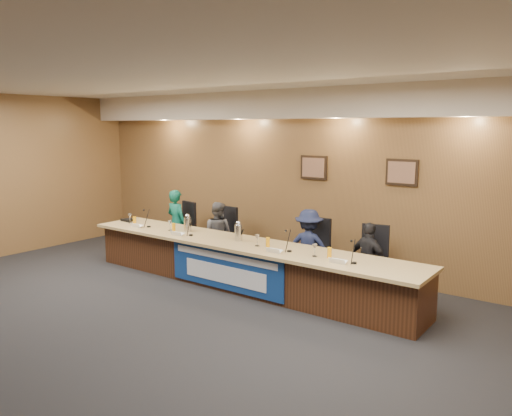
# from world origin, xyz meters

# --- Properties ---
(floor) EXTENTS (10.00, 10.00, 0.00)m
(floor) POSITION_xyz_m (0.00, 0.00, 0.00)
(floor) COLOR black
(floor) RESTS_ON ground
(ceiling) EXTENTS (10.00, 8.00, 0.04)m
(ceiling) POSITION_xyz_m (0.00, 0.00, 3.20)
(ceiling) COLOR silver
(ceiling) RESTS_ON wall_back
(wall_back) EXTENTS (10.00, 0.04, 3.20)m
(wall_back) POSITION_xyz_m (0.00, 4.00, 1.60)
(wall_back) COLOR brown
(wall_back) RESTS_ON floor
(soffit) EXTENTS (10.00, 0.50, 0.50)m
(soffit) POSITION_xyz_m (0.00, 3.75, 2.95)
(soffit) COLOR beige
(soffit) RESTS_ON wall_back
(dais_body) EXTENTS (6.00, 0.80, 0.70)m
(dais_body) POSITION_xyz_m (0.00, 2.40, 0.35)
(dais_body) COLOR #3D2011
(dais_body) RESTS_ON floor
(dais_top) EXTENTS (6.10, 0.95, 0.05)m
(dais_top) POSITION_xyz_m (0.00, 2.35, 0.72)
(dais_top) COLOR tan
(dais_top) RESTS_ON dais_body
(banner) EXTENTS (2.20, 0.02, 0.65)m
(banner) POSITION_xyz_m (0.00, 1.99, 0.38)
(banner) COLOR navy
(banner) RESTS_ON dais_body
(banner_text_upper) EXTENTS (2.00, 0.01, 0.10)m
(banner_text_upper) POSITION_xyz_m (0.00, 1.97, 0.58)
(banner_text_upper) COLOR silver
(banner_text_upper) RESTS_ON banner
(banner_text_lower) EXTENTS (1.60, 0.01, 0.28)m
(banner_text_lower) POSITION_xyz_m (0.00, 1.97, 0.30)
(banner_text_lower) COLOR silver
(banner_text_lower) RESTS_ON banner
(wall_photo_left) EXTENTS (0.52, 0.04, 0.42)m
(wall_photo_left) POSITION_xyz_m (0.40, 3.97, 1.85)
(wall_photo_left) COLOR black
(wall_photo_left) RESTS_ON wall_back
(wall_photo_right) EXTENTS (0.52, 0.04, 0.42)m
(wall_photo_right) POSITION_xyz_m (2.00, 3.97, 1.85)
(wall_photo_right) COLOR black
(wall_photo_right) RESTS_ON wall_back
(panelist_a) EXTENTS (0.51, 0.36, 1.34)m
(panelist_a) POSITION_xyz_m (-2.21, 3.12, 0.67)
(panelist_a) COLOR #0C5443
(panelist_a) RESTS_ON floor
(panelist_b) EXTENTS (0.68, 0.60, 1.20)m
(panelist_b) POSITION_xyz_m (-1.14, 3.12, 0.60)
(panelist_b) COLOR #515156
(panelist_b) RESTS_ON floor
(panelist_c) EXTENTS (0.91, 0.69, 1.25)m
(panelist_c) POSITION_xyz_m (0.82, 3.12, 0.63)
(panelist_c) COLOR #151C3A
(panelist_c) RESTS_ON floor
(panelist_d) EXTENTS (0.73, 0.46, 1.16)m
(panelist_d) POSITION_xyz_m (1.87, 3.12, 0.58)
(panelist_d) COLOR black
(panelist_d) RESTS_ON floor
(office_chair_a) EXTENTS (0.57, 0.57, 0.08)m
(office_chair_a) POSITION_xyz_m (-2.21, 3.22, 0.48)
(office_chair_a) COLOR black
(office_chair_a) RESTS_ON floor
(office_chair_b) EXTENTS (0.52, 0.52, 0.08)m
(office_chair_b) POSITION_xyz_m (-1.14, 3.22, 0.48)
(office_chair_b) COLOR black
(office_chair_b) RESTS_ON floor
(office_chair_c) EXTENTS (0.52, 0.52, 0.08)m
(office_chair_c) POSITION_xyz_m (0.82, 3.22, 0.48)
(office_chair_c) COLOR black
(office_chair_c) RESTS_ON floor
(office_chair_d) EXTENTS (0.56, 0.56, 0.08)m
(office_chair_d) POSITION_xyz_m (1.87, 3.22, 0.48)
(office_chair_d) COLOR black
(office_chair_d) RESTS_ON floor
(nameplate_a) EXTENTS (0.24, 0.08, 0.10)m
(nameplate_a) POSITION_xyz_m (-2.23, 2.11, 0.80)
(nameplate_a) COLOR white
(nameplate_a) RESTS_ON dais_top
(microphone_a) EXTENTS (0.07, 0.07, 0.02)m
(microphone_a) POSITION_xyz_m (-2.06, 2.27, 0.76)
(microphone_a) COLOR black
(microphone_a) RESTS_ON dais_top
(juice_glass_a) EXTENTS (0.06, 0.06, 0.15)m
(juice_glass_a) POSITION_xyz_m (-2.47, 2.29, 0.82)
(juice_glass_a) COLOR #FFA80B
(juice_glass_a) RESTS_ON dais_top
(water_glass_a) EXTENTS (0.08, 0.08, 0.18)m
(water_glass_a) POSITION_xyz_m (-2.64, 2.33, 0.84)
(water_glass_a) COLOR silver
(water_glass_a) RESTS_ON dais_top
(nameplate_b) EXTENTS (0.24, 0.08, 0.10)m
(nameplate_b) POSITION_xyz_m (-1.14, 2.06, 0.80)
(nameplate_b) COLOR white
(nameplate_b) RESTS_ON dais_top
(microphone_b) EXTENTS (0.07, 0.07, 0.02)m
(microphone_b) POSITION_xyz_m (-0.94, 2.21, 0.76)
(microphone_b) COLOR black
(microphone_b) RESTS_ON dais_top
(juice_glass_b) EXTENTS (0.06, 0.06, 0.15)m
(juice_glass_b) POSITION_xyz_m (-1.40, 2.27, 0.82)
(juice_glass_b) COLOR #FFA80B
(juice_glass_b) RESTS_ON dais_top
(water_glass_b) EXTENTS (0.08, 0.08, 0.18)m
(water_glass_b) POSITION_xyz_m (-1.52, 2.30, 0.84)
(water_glass_b) COLOR silver
(water_glass_b) RESTS_ON dais_top
(nameplate_c) EXTENTS (0.24, 0.08, 0.10)m
(nameplate_c) POSITION_xyz_m (0.84, 2.08, 0.80)
(nameplate_c) COLOR white
(nameplate_c) RESTS_ON dais_top
(microphone_c) EXTENTS (0.07, 0.07, 0.02)m
(microphone_c) POSITION_xyz_m (0.99, 2.28, 0.76)
(microphone_c) COLOR black
(microphone_c) RESTS_ON dais_top
(juice_glass_c) EXTENTS (0.06, 0.06, 0.15)m
(juice_glass_c) POSITION_xyz_m (0.57, 2.33, 0.82)
(juice_glass_c) COLOR #FFA80B
(juice_glass_c) RESTS_ON dais_top
(water_glass_c) EXTENTS (0.08, 0.08, 0.18)m
(water_glass_c) POSITION_xyz_m (0.41, 2.28, 0.84)
(water_glass_c) COLOR silver
(water_glass_c) RESTS_ON dais_top
(nameplate_d) EXTENTS (0.24, 0.08, 0.10)m
(nameplate_d) POSITION_xyz_m (1.85, 2.12, 0.80)
(nameplate_d) COLOR white
(nameplate_d) RESTS_ON dais_top
(microphone_d) EXTENTS (0.07, 0.07, 0.02)m
(microphone_d) POSITION_xyz_m (2.04, 2.26, 0.76)
(microphone_d) COLOR black
(microphone_d) RESTS_ON dais_top
(juice_glass_d) EXTENTS (0.06, 0.06, 0.15)m
(juice_glass_d) POSITION_xyz_m (1.63, 2.33, 0.82)
(juice_glass_d) COLOR #FFA80B
(juice_glass_d) RESTS_ON dais_top
(water_glass_d) EXTENTS (0.08, 0.08, 0.18)m
(water_glass_d) POSITION_xyz_m (1.43, 2.26, 0.84)
(water_glass_d) COLOR silver
(water_glass_d) RESTS_ON dais_top
(carafe_left) EXTENTS (0.13, 0.13, 0.24)m
(carafe_left) POSITION_xyz_m (-1.23, 2.44, 0.87)
(carafe_left) COLOR silver
(carafe_left) RESTS_ON dais_top
(carafe_mid) EXTENTS (0.12, 0.12, 0.26)m
(carafe_mid) POSITION_xyz_m (-0.06, 2.40, 0.88)
(carafe_mid) COLOR silver
(carafe_mid) RESTS_ON dais_top
(speakerphone) EXTENTS (0.32, 0.32, 0.05)m
(speakerphone) POSITION_xyz_m (-2.82, 2.42, 0.78)
(speakerphone) COLOR black
(speakerphone) RESTS_ON dais_top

